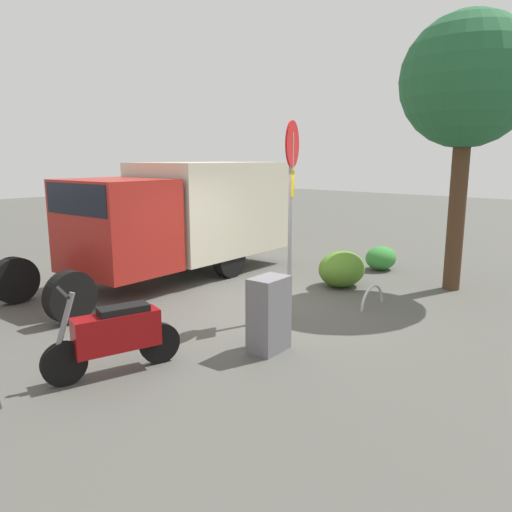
% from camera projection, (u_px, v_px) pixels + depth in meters
% --- Properties ---
extents(ground_plane, '(60.00, 60.00, 0.00)m').
position_uv_depth(ground_plane, '(265.00, 308.00, 9.21)').
color(ground_plane, '#4E4E48').
extents(box_truck_near, '(6.96, 2.70, 2.67)m').
position_uv_depth(box_truck_near, '(181.00, 213.00, 11.44)').
color(box_truck_near, black).
rests_on(box_truck_near, ground).
extents(motorcycle, '(1.78, 0.72, 1.20)m').
position_uv_depth(motorcycle, '(116.00, 335.00, 6.36)').
color(motorcycle, black).
rests_on(motorcycle, ground).
extents(stop_sign, '(0.71, 0.33, 3.37)m').
position_uv_depth(stop_sign, '(291.00, 189.00, 8.25)').
color(stop_sign, '#9E9EA3').
rests_on(stop_sign, ground).
extents(street_tree, '(2.64, 2.64, 5.60)m').
position_uv_depth(street_tree, '(467.00, 83.00, 9.77)').
color(street_tree, '#47301E').
rests_on(street_tree, ground).
extents(utility_cabinet, '(0.62, 0.45, 1.10)m').
position_uv_depth(utility_cabinet, '(269.00, 314.00, 7.10)').
color(utility_cabinet, slate).
rests_on(utility_cabinet, ground).
extents(bike_rack_hoop, '(0.85, 0.08, 0.85)m').
position_uv_depth(bike_rack_hoop, '(372.00, 306.00, 9.34)').
color(bike_rack_hoop, '#B7B7BC').
rests_on(bike_rack_hoop, ground).
extents(shrub_near_sign, '(1.15, 0.94, 0.78)m').
position_uv_depth(shrub_near_sign, '(342.00, 269.00, 10.73)').
color(shrub_near_sign, '#4E7D27').
rests_on(shrub_near_sign, ground).
extents(shrub_mid_verge, '(0.88, 0.72, 0.60)m').
position_uv_depth(shrub_mid_verge, '(381.00, 258.00, 12.36)').
color(shrub_mid_verge, '#358535').
rests_on(shrub_mid_verge, ground).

